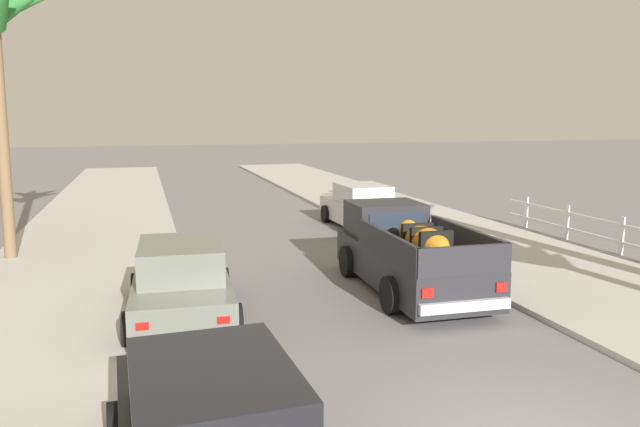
# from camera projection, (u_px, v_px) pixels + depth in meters

# --- Properties ---
(sidewalk_left) EXTENTS (5.01, 60.00, 0.12)m
(sidewalk_left) POSITION_uv_depth(u_px,v_px,m) (89.00, 257.00, 16.64)
(sidewalk_left) COLOR beige
(sidewalk_left) RESTS_ON ground
(sidewalk_right) EXTENTS (5.01, 60.00, 0.12)m
(sidewalk_right) POSITION_uv_depth(u_px,v_px,m) (455.00, 235.00, 19.77)
(sidewalk_right) COLOR beige
(sidewalk_right) RESTS_ON ground
(curb_left) EXTENTS (0.16, 60.00, 0.10)m
(curb_left) POSITION_uv_depth(u_px,v_px,m) (131.00, 255.00, 16.95)
(curb_left) COLOR silver
(curb_left) RESTS_ON ground
(curb_right) EXTENTS (0.16, 60.00, 0.10)m
(curb_right) POSITION_uv_depth(u_px,v_px,m) (424.00, 237.00, 19.47)
(curb_right) COLOR silver
(curb_right) RESTS_ON ground
(pickup_truck) EXTENTS (2.33, 5.27, 1.80)m
(pickup_truck) POSITION_uv_depth(u_px,v_px,m) (407.00, 254.00, 13.68)
(pickup_truck) COLOR #28282D
(pickup_truck) RESTS_ON ground
(car_left_near) EXTENTS (2.08, 4.29, 1.54)m
(car_left_near) POSITION_uv_depth(u_px,v_px,m) (362.00, 207.00, 21.37)
(car_left_near) COLOR silver
(car_left_near) RESTS_ON ground
(car_right_near) EXTENTS (2.17, 4.32, 1.54)m
(car_right_near) POSITION_uv_depth(u_px,v_px,m) (181.00, 284.00, 11.58)
(car_right_near) COLOR slate
(car_right_near) RESTS_ON ground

